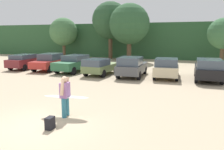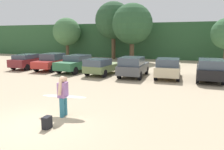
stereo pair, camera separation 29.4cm
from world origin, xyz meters
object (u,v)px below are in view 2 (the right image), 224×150
Objects in this scene: parked_car_maroon at (29,61)px; backpack_dropped at (47,123)px; parked_car_black at (210,69)px; parked_car_dark_gray at (133,66)px; parked_car_forest_green at (77,63)px; parked_car_red at (53,61)px; person_adult at (63,94)px; surfboard_white at (64,96)px; parked_car_champagne at (168,68)px; parked_car_olive_green at (101,66)px.

parked_car_maroon is 16.57m from backpack_dropped.
parked_car_dark_gray is at bearing 93.69° from parked_car_black.
parked_car_dark_gray is (5.69, -0.79, 0.04)m from parked_car_forest_green.
parked_car_dark_gray is (8.56, -1.03, 0.03)m from parked_car_red.
surfboard_white is at bearing -87.22° from person_adult.
parked_car_champagne is at bearing 76.13° from backpack_dropped.
parked_car_black is 2.26× the size of surfboard_white.
parked_car_red is 13.61m from surfboard_white.
parked_car_black is at bearing -97.18° from parked_car_red.
parked_car_dark_gray is at bearing -98.12° from person_adult.
parked_car_champagne is 10.75m from person_adult.
parked_car_olive_green is (2.89, -0.84, -0.06)m from parked_car_forest_green.
person_adult is at bearing -136.91° from parked_car_maroon.
parked_car_dark_gray reaches higher than parked_car_olive_green.
parked_car_maroon is at bearing 88.38° from parked_car_olive_green.
parked_car_champagne is (5.55, 0.46, 0.07)m from parked_car_olive_green.
parked_car_dark_gray reaches higher than parked_car_maroon.
person_adult is (-6.09, -10.28, 0.09)m from parked_car_black.
parked_car_maroon is at bearing 88.28° from parked_car_black.
backpack_dropped is (-5.94, -11.61, -0.65)m from parked_car_black.
parked_car_olive_green is 11.52m from backpack_dropped.
parked_car_dark_gray is at bearing 95.07° from parked_car_champagne.
parked_car_dark_gray is (2.80, 0.05, 0.10)m from parked_car_olive_green.
parked_car_black is 2.67× the size of person_adult.
person_adult reaches higher than parked_car_forest_green.
parked_car_maroon is at bearing 93.37° from parked_car_forest_green.
parked_car_dark_gray reaches higher than parked_car_red.
surfboard_white is 1.58m from backpack_dropped.
parked_car_maroon is at bearing -52.88° from surfboard_white.
parked_car_dark_gray is 9.79m from surfboard_white.
parked_car_black is at bearing -82.45° from parked_car_olive_green.
parked_car_forest_green is 8.45m from parked_car_champagne.
parked_car_champagne is 9.25× the size of backpack_dropped.
parked_car_red reaches higher than backpack_dropped.
surfboard_white is (2.50, -9.73, 0.05)m from parked_car_olive_green.
parked_car_dark_gray reaches higher than parked_car_champagne.
backpack_dropped is (8.43, -12.27, -0.61)m from parked_car_red.
parked_car_olive_green is at bearing 91.38° from parked_car_champagne.
surfboard_white is (11.08, -10.70, 0.01)m from parked_car_maroon.
parked_car_black reaches higher than parked_car_champagne.
parked_car_red is 5.86m from parked_car_olive_green.
parked_car_forest_green is 1.04× the size of parked_car_black.
parked_car_champagne is (8.44, -0.38, 0.01)m from parked_car_forest_green.
parked_car_red reaches higher than parked_car_olive_green.
person_adult is at bearing 96.59° from backpack_dropped.
parked_car_dark_gray is 9.45× the size of backpack_dropped.
parked_car_forest_green is 5.74m from parked_car_dark_gray.
parked_car_champagne reaches higher than surfboard_white.
parked_car_olive_green is at bearing -99.03° from parked_car_maroon.
parked_car_champagne is (14.13, -0.50, 0.03)m from parked_car_maroon.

